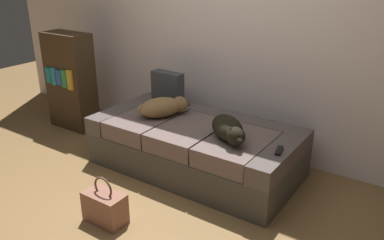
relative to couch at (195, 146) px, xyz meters
name	(u,v)px	position (x,y,z in m)	size (l,w,h in m)	color
ground_plane	(125,219)	(0.00, -0.97, -0.23)	(10.00, 10.00, 0.00)	olive
back_wall	(235,9)	(0.00, 0.68, 1.17)	(6.40, 0.10, 2.80)	white
couch	(195,146)	(0.00, 0.00, 0.00)	(1.88, 0.94, 0.46)	#46443B
dog_tan	(164,107)	(-0.35, -0.02, 0.33)	(0.41, 0.51, 0.18)	olive
dog_dark	(229,129)	(0.42, -0.13, 0.33)	(0.48, 0.44, 0.19)	black
tv_remote	(279,151)	(0.86, -0.12, 0.24)	(0.04, 0.15, 0.02)	black
throw_pillow	(168,89)	(-0.52, 0.27, 0.40)	(0.34, 0.12, 0.34)	#3A3C41
handbag	(105,207)	(-0.10, -1.06, -0.10)	(0.32, 0.18, 0.38)	#915D48
bookshelf	(71,81)	(-1.76, 0.07, 0.32)	(0.56, 0.30, 1.10)	#3F2D1B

